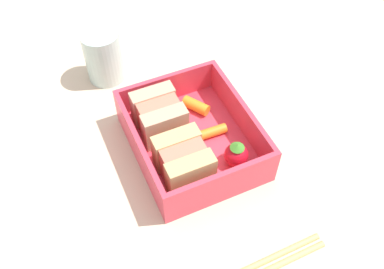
% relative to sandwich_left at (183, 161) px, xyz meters
% --- Properties ---
extents(ground_plane, '(1.20, 1.20, 0.02)m').
position_rel_sandwich_left_xyz_m(ground_plane, '(0.04, -0.03, -0.05)').
color(ground_plane, beige).
extents(bento_tray, '(0.17, 0.14, 0.01)m').
position_rel_sandwich_left_xyz_m(bento_tray, '(0.04, -0.03, -0.03)').
color(bento_tray, '#DE384C').
rests_on(bento_tray, ground_plane).
extents(bento_rim, '(0.17, 0.14, 0.04)m').
position_rel_sandwich_left_xyz_m(bento_rim, '(0.04, -0.03, -0.00)').
color(bento_rim, '#DE384C').
rests_on(bento_rim, bento_tray).
extents(sandwich_left, '(0.06, 0.05, 0.05)m').
position_rel_sandwich_left_xyz_m(sandwich_left, '(0.00, 0.00, 0.00)').
color(sandwich_left, tan).
rests_on(sandwich_left, bento_tray).
extents(sandwich_center_left, '(0.06, 0.05, 0.05)m').
position_rel_sandwich_left_xyz_m(sandwich_center_left, '(0.07, 0.00, 0.00)').
color(sandwich_center_left, tan).
rests_on(sandwich_center_left, bento_tray).
extents(strawberry_far_left, '(0.03, 0.03, 0.03)m').
position_rel_sandwich_left_xyz_m(strawberry_far_left, '(-0.01, -0.06, -0.01)').
color(strawberry_far_left, red).
rests_on(strawberry_far_left, bento_tray).
extents(carrot_stick_left, '(0.01, 0.04, 0.01)m').
position_rel_sandwich_left_xyz_m(carrot_stick_left, '(0.04, -0.05, -0.02)').
color(carrot_stick_left, orange).
rests_on(carrot_stick_left, bento_tray).
extents(carrot_stick_far_left, '(0.04, 0.03, 0.01)m').
position_rel_sandwich_left_xyz_m(carrot_stick_far_left, '(0.08, -0.05, -0.02)').
color(carrot_stick_far_left, orange).
rests_on(carrot_stick_far_left, bento_tray).
extents(drinking_glass, '(0.05, 0.05, 0.08)m').
position_rel_sandwich_left_xyz_m(drinking_glass, '(0.21, 0.03, 0.00)').
color(drinking_glass, silver).
rests_on(drinking_glass, ground_plane).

